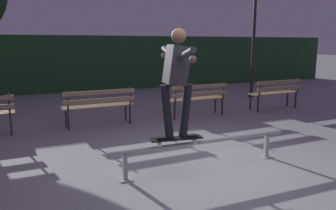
# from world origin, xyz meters

# --- Properties ---
(ground_plane) EXTENTS (90.00, 90.00, 0.00)m
(ground_plane) POSITION_xyz_m (0.00, 0.00, 0.00)
(ground_plane) COLOR gray
(hedge_backdrop) EXTENTS (24.00, 1.20, 2.18)m
(hedge_backdrop) POSITION_xyz_m (0.00, 9.77, 1.09)
(hedge_backdrop) COLOR #234C28
(hedge_backdrop) RESTS_ON ground
(grind_rail) EXTENTS (2.97, 0.18, 0.43)m
(grind_rail) POSITION_xyz_m (0.00, 0.15, 0.34)
(grind_rail) COLOR #9E9EA3
(grind_rail) RESTS_ON ground
(skateboard) EXTENTS (0.80, 0.30, 0.09)m
(skateboard) POSITION_xyz_m (-0.44, 0.15, 0.50)
(skateboard) COLOR black
(skateboard) RESTS_ON grind_rail
(skateboarder) EXTENTS (0.63, 1.40, 1.56)m
(skateboarder) POSITION_xyz_m (-0.44, 0.15, 1.44)
(skateboarder) COLOR black
(skateboarder) RESTS_ON skateboard
(park_bench_left_center) EXTENTS (1.61, 0.47, 0.88)m
(park_bench_left_center) POSITION_xyz_m (-0.88, 3.35, 0.54)
(park_bench_left_center) COLOR #282623
(park_bench_left_center) RESTS_ON ground
(park_bench_right_center) EXTENTS (1.61, 0.47, 0.88)m
(park_bench_right_center) POSITION_xyz_m (1.66, 3.35, 0.54)
(park_bench_right_center) COLOR #282623
(park_bench_right_center) RESTS_ON ground
(park_bench_rightmost) EXTENTS (1.61, 0.47, 0.88)m
(park_bench_rightmost) POSITION_xyz_m (4.19, 3.35, 0.54)
(park_bench_rightmost) COLOR #282623
(park_bench_rightmost) RESTS_ON ground
(lamp_post_right) EXTENTS (0.32, 0.32, 3.90)m
(lamp_post_right) POSITION_xyz_m (4.99, 5.50, 2.48)
(lamp_post_right) COLOR #282623
(lamp_post_right) RESTS_ON ground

